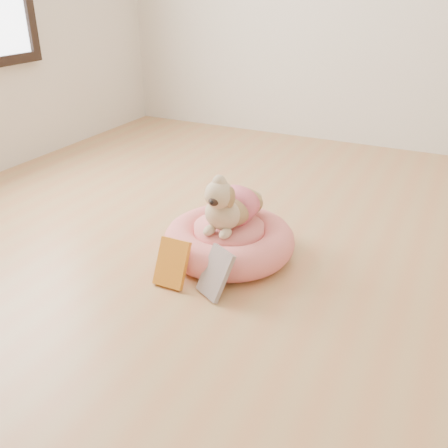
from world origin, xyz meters
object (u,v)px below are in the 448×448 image
at_px(book_white, 216,273).
at_px(dog, 230,196).
at_px(book_yellow, 172,263).
at_px(pet_bed, 229,241).

bearing_deg(book_white, dog, 134.49).
bearing_deg(dog, book_yellow, -109.74).
xyz_separation_m(dog, book_white, (0.09, -0.30, -0.19)).
relative_size(pet_bed, book_yellow, 2.98).
distance_m(dog, book_yellow, 0.38).
distance_m(book_yellow, book_white, 0.19).
relative_size(dog, book_white, 1.85).
height_order(dog, book_white, dog).
relative_size(pet_bed, dog, 1.58).
xyz_separation_m(dog, book_yellow, (-0.11, -0.32, -0.19)).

